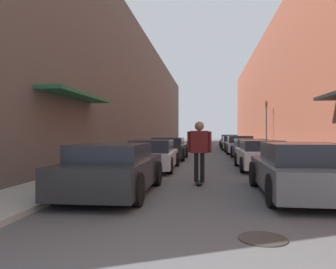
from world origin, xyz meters
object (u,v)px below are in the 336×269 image
parked_car_left_0 (114,169)px  traffic_light (266,120)px  parked_car_left_1 (153,155)px  parked_car_right_0 (302,170)px  parked_car_right_2 (250,149)px  parked_car_right_3 (239,145)px  parked_car_right_4 (233,143)px  parked_car_right_5 (229,141)px  parked_car_left_2 (169,148)px  parked_car_right_1 (260,155)px  manhole_cover (263,239)px  skateboarder (199,146)px

parked_car_left_0 → traffic_light: 19.66m
parked_car_left_1 → parked_car_right_0: size_ratio=1.04×
parked_car_right_2 → parked_car_right_3: size_ratio=0.91×
parked_car_left_0 → parked_car_left_1: bearing=89.2°
parked_car_right_4 → parked_car_right_5: 5.58m
parked_car_left_2 → parked_car_left_0: bearing=-90.6°
parked_car_left_0 → parked_car_left_2: size_ratio=0.98×
parked_car_left_1 → parked_car_right_4: parked_car_right_4 is taller
parked_car_left_0 → parked_car_right_3: 17.36m
parked_car_right_5 → parked_car_right_1: bearing=-90.3°
manhole_cover → traffic_light: traffic_light is taller
parked_car_right_3 → manhole_cover: bearing=-94.5°
parked_car_right_0 → parked_car_right_3: parked_car_right_3 is taller
parked_car_right_1 → parked_car_right_2: bearing=87.5°
parked_car_left_1 → parked_car_right_5: bearing=78.3°
parked_car_right_4 → traffic_light: traffic_light is taller
parked_car_left_2 → parked_car_right_0: parked_car_right_0 is taller
parked_car_right_0 → traffic_light: 18.33m
parked_car_left_1 → manhole_cover: size_ratio=6.60×
parked_car_left_0 → manhole_cover: 4.49m
parked_car_left_2 → parked_car_right_3: 7.37m
parked_car_right_2 → parked_car_right_4: parked_car_right_4 is taller
traffic_light → parked_car_right_3: bearing=-144.1°
parked_car_right_5 → skateboarder: bearing=-95.6°
parked_car_right_3 → traffic_light: size_ratio=1.24×
parked_car_left_0 → manhole_cover: (3.14, -3.15, -0.62)m
parked_car_left_2 → parked_car_right_2: size_ratio=1.02×
parked_car_right_4 → manhole_cover: size_ratio=6.05×
parked_car_left_0 → parked_car_right_5: size_ratio=1.11×
parked_car_right_2 → parked_car_left_2: bearing=-175.3°
parked_car_left_1 → parked_car_right_3: bearing=67.6°
parked_car_left_1 → parked_car_left_2: parked_car_left_2 is taller
parked_car_right_5 → parked_car_right_2: bearing=-89.6°
parked_car_right_5 → traffic_light: size_ratio=1.02×
parked_car_right_1 → traffic_light: 12.60m
parked_car_right_5 → traffic_light: bearing=-76.4°
parked_car_left_0 → skateboarder: bearing=40.4°
parked_car_right_0 → manhole_cover: parked_car_right_0 is taller
parked_car_left_1 → manhole_cover: bearing=-70.5°
parked_car_right_3 → parked_car_right_5: bearing=90.2°
parked_car_left_2 → parked_car_right_1: 6.58m
parked_car_right_1 → parked_car_right_3: (0.16, 10.62, 0.04)m
parked_car_right_5 → traffic_light: traffic_light is taller
parked_car_left_1 → parked_car_right_2: size_ratio=1.05×
parked_car_left_0 → parked_car_right_2: 12.29m
parked_car_left_1 → parked_car_right_4: 17.14m
parked_car_left_0 → parked_car_right_0: 4.62m
parked_car_left_1 → manhole_cover: 9.21m
parked_car_left_0 → skateboarder: (2.10, 1.79, 0.53)m
parked_car_right_1 → parked_car_right_5: (0.11, 21.54, 0.04)m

